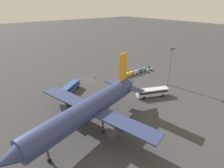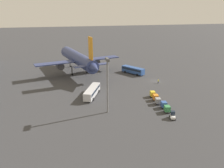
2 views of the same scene
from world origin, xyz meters
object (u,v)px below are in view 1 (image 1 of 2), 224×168
(airplane, at_px, (89,109))
(worker_person, at_px, (95,77))
(cargo_cart_grey, at_px, (136,72))
(cargo_cart_yellow, at_px, (127,75))
(shuttle_bus_far, at_px, (152,92))
(baggage_tug, at_px, (149,68))
(cargo_cart_blue, at_px, (140,70))
(cargo_cart_orange, at_px, (131,73))
(shuttle_bus_near, at_px, (70,88))
(cargo_cart_green, at_px, (144,69))

(airplane, xyz_separation_m, worker_person, (-22.00, -31.02, -6.31))
(cargo_cart_grey, distance_m, cargo_cart_yellow, 6.14)
(shuttle_bus_far, height_order, worker_person, shuttle_bus_far)
(cargo_cart_yellow, bearing_deg, baggage_tug, 177.38)
(cargo_cart_grey, bearing_deg, cargo_cart_blue, -169.12)
(shuttle_bus_far, bearing_deg, worker_person, -50.97)
(cargo_cart_orange, relative_size, cargo_cart_yellow, 1.00)
(shuttle_bus_far, distance_m, baggage_tug, 29.40)
(worker_person, relative_size, cargo_cart_orange, 0.78)
(shuttle_bus_near, relative_size, cargo_cart_blue, 5.13)
(worker_person, bearing_deg, cargo_cart_grey, 155.22)
(baggage_tug, xyz_separation_m, worker_person, (29.35, -8.99, -0.07))
(baggage_tug, height_order, cargo_cart_blue, baggage_tug)
(shuttle_bus_near, bearing_deg, shuttle_bus_far, 102.30)
(airplane, relative_size, shuttle_bus_far, 3.74)
(shuttle_bus_far, relative_size, cargo_cart_grey, 5.63)
(cargo_cart_orange, distance_m, cargo_cart_yellow, 3.06)
(airplane, bearing_deg, cargo_cart_blue, -167.16)
(airplane, xyz_separation_m, cargo_cart_orange, (-38.33, -22.55, -5.99))
(cargo_cart_blue, bearing_deg, cargo_cart_orange, 0.98)
(cargo_cart_yellow, bearing_deg, shuttle_bus_near, -4.75)
(shuttle_bus_near, height_order, cargo_cart_grey, shuttle_bus_near)
(shuttle_bus_far, distance_m, cargo_cart_grey, 23.09)
(baggage_tug, relative_size, worker_person, 1.56)
(airplane, relative_size, cargo_cart_orange, 21.05)
(worker_person, distance_m, cargo_cart_green, 26.96)
(baggage_tug, bearing_deg, cargo_cart_grey, 21.29)
(baggage_tug, height_order, cargo_cart_green, baggage_tug)
(cargo_cart_yellow, bearing_deg, cargo_cart_blue, 179.36)
(shuttle_bus_far, height_order, baggage_tug, shuttle_bus_far)
(cargo_cart_green, bearing_deg, shuttle_bus_far, 48.40)
(cargo_cart_green, bearing_deg, cargo_cart_yellow, -2.43)
(shuttle_bus_far, bearing_deg, airplane, 28.32)
(airplane, xyz_separation_m, cargo_cart_blue, (-44.44, -22.66, -5.99))
(cargo_cart_orange, bearing_deg, cargo_cart_yellow, -3.86)
(cargo_cart_grey, bearing_deg, worker_person, -24.78)
(cargo_cart_blue, xyz_separation_m, cargo_cart_grey, (3.05, 0.59, 0.00))
(airplane, bearing_deg, cargo_cart_green, -169.09)
(shuttle_bus_near, bearing_deg, airplane, 42.82)
(shuttle_bus_far, xyz_separation_m, worker_person, (7.68, -28.84, -1.01))
(airplane, distance_m, shuttle_bus_far, 30.23)
(shuttle_bus_far, relative_size, baggage_tug, 4.61)
(shuttle_bus_near, xyz_separation_m, cargo_cart_green, (-41.24, 2.93, -0.73))
(cargo_cart_blue, distance_m, cargo_cart_grey, 3.11)
(cargo_cart_green, height_order, cargo_cart_orange, same)
(shuttle_bus_near, bearing_deg, baggage_tug, 142.77)
(cargo_cart_green, distance_m, cargo_cart_grey, 6.11)
(shuttle_bus_near, xyz_separation_m, cargo_cart_yellow, (-29.03, 2.41, -0.73))
(shuttle_bus_far, relative_size, cargo_cart_blue, 5.63)
(cargo_cart_green, relative_size, cargo_cart_blue, 1.00)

